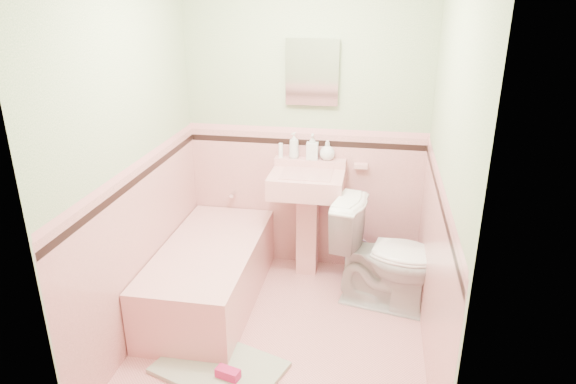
% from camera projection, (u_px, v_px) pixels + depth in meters
% --- Properties ---
extents(floor, '(2.20, 2.20, 0.00)m').
position_uv_depth(floor, '(282.00, 334.00, 3.72)').
color(floor, pink).
rests_on(floor, ground).
extents(wall_back, '(2.50, 0.00, 2.50)m').
position_uv_depth(wall_back, '(306.00, 127.00, 4.27)').
color(wall_back, beige).
rests_on(wall_back, ground).
extents(wall_front, '(2.50, 0.00, 2.50)m').
position_uv_depth(wall_front, '(235.00, 250.00, 2.26)').
color(wall_front, beige).
rests_on(wall_front, ground).
extents(wall_left, '(0.00, 2.50, 2.50)m').
position_uv_depth(wall_left, '(133.00, 161.00, 3.42)').
color(wall_left, beige).
rests_on(wall_left, ground).
extents(wall_right, '(0.00, 2.50, 2.50)m').
position_uv_depth(wall_right, '(445.00, 179.00, 3.10)').
color(wall_right, beige).
rests_on(wall_right, ground).
extents(wainscot_back, '(2.00, 0.00, 2.00)m').
position_uv_depth(wainscot_back, '(305.00, 200.00, 4.50)').
color(wainscot_back, pink).
rests_on(wainscot_back, ground).
extents(wainscot_front, '(2.00, 0.00, 2.00)m').
position_uv_depth(wainscot_front, '(240.00, 369.00, 2.50)').
color(wainscot_front, pink).
rests_on(wainscot_front, ground).
extents(wainscot_left, '(0.00, 2.20, 2.20)m').
position_uv_depth(wainscot_left, '(144.00, 249.00, 3.66)').
color(wainscot_left, pink).
rests_on(wainscot_left, ground).
extents(wainscot_right, '(0.00, 2.20, 2.20)m').
position_uv_depth(wainscot_right, '(432.00, 273.00, 3.34)').
color(wainscot_right, pink).
rests_on(wainscot_right, ground).
extents(accent_back, '(2.00, 0.00, 2.00)m').
position_uv_depth(accent_back, '(305.00, 143.00, 4.30)').
color(accent_back, black).
rests_on(accent_back, ground).
extents(accent_front, '(2.00, 0.00, 2.00)m').
position_uv_depth(accent_front, '(237.00, 274.00, 2.32)').
color(accent_front, black).
rests_on(accent_front, ground).
extents(accent_left, '(0.00, 2.20, 2.20)m').
position_uv_depth(accent_left, '(137.00, 180.00, 3.47)').
color(accent_left, black).
rests_on(accent_left, ground).
extents(accent_right, '(0.00, 2.20, 2.20)m').
position_uv_depth(accent_right, '(440.00, 199.00, 3.15)').
color(accent_right, black).
rests_on(accent_right, ground).
extents(cap_back, '(2.00, 0.00, 2.00)m').
position_uv_depth(cap_back, '(305.00, 131.00, 4.27)').
color(cap_back, pink).
rests_on(cap_back, ground).
extents(cap_front, '(2.00, 0.00, 2.00)m').
position_uv_depth(cap_front, '(236.00, 254.00, 2.28)').
color(cap_front, pink).
rests_on(cap_front, ground).
extents(cap_left, '(0.00, 2.20, 2.20)m').
position_uv_depth(cap_left, '(136.00, 165.00, 3.43)').
color(cap_left, pink).
rests_on(cap_left, ground).
extents(cap_right, '(0.00, 2.20, 2.20)m').
position_uv_depth(cap_right, '(441.00, 183.00, 3.12)').
color(cap_right, pink).
rests_on(cap_right, ground).
extents(bathtub, '(0.70, 1.50, 0.45)m').
position_uv_depth(bathtub, '(210.00, 275.00, 4.04)').
color(bathtub, pink).
rests_on(bathtub, floor).
extents(tub_faucet, '(0.04, 0.12, 0.04)m').
position_uv_depth(tub_faucet, '(233.00, 194.00, 4.55)').
color(tub_faucet, silver).
rests_on(tub_faucet, wall_back).
extents(sink, '(0.59, 0.49, 0.93)m').
position_uv_depth(sink, '(306.00, 225.00, 4.33)').
color(sink, pink).
rests_on(sink, floor).
extents(sink_faucet, '(0.02, 0.02, 0.10)m').
position_uv_depth(sink_faucet, '(310.00, 165.00, 4.28)').
color(sink_faucet, silver).
rests_on(sink_faucet, sink).
extents(medicine_cabinet, '(0.39, 0.04, 0.49)m').
position_uv_depth(medicine_cabinet, '(312.00, 72.00, 4.07)').
color(medicine_cabinet, white).
rests_on(medicine_cabinet, wall_back).
extents(soap_dish, '(0.11, 0.06, 0.04)m').
position_uv_depth(soap_dish, '(361.00, 166.00, 4.27)').
color(soap_dish, pink).
rests_on(soap_dish, wall_back).
extents(soap_bottle_left, '(0.11, 0.11, 0.22)m').
position_uv_depth(soap_bottle_left, '(294.00, 145.00, 4.28)').
color(soap_bottle_left, '#B2B2B2').
rests_on(soap_bottle_left, sink).
extents(soap_bottle_mid, '(0.10, 0.10, 0.21)m').
position_uv_depth(soap_bottle_mid, '(312.00, 147.00, 4.26)').
color(soap_bottle_mid, '#B2B2B2').
rests_on(soap_bottle_mid, sink).
extents(soap_bottle_right, '(0.14, 0.14, 0.16)m').
position_uv_depth(soap_bottle_right, '(327.00, 150.00, 4.25)').
color(soap_bottle_right, '#B2B2B2').
rests_on(soap_bottle_right, sink).
extents(tube, '(0.04, 0.04, 0.12)m').
position_uv_depth(tube, '(281.00, 150.00, 4.32)').
color(tube, white).
rests_on(tube, sink).
extents(toilet, '(0.91, 0.63, 0.85)m').
position_uv_depth(toilet, '(388.00, 256.00, 3.93)').
color(toilet, white).
rests_on(toilet, floor).
extents(bucket, '(0.26, 0.26, 0.23)m').
position_uv_depth(bucket, '(357.00, 262.00, 4.46)').
color(bucket, '#0909BC').
rests_on(bucket, floor).
extents(bath_mat, '(0.91, 0.76, 0.03)m').
position_uv_depth(bath_mat, '(220.00, 368.00, 3.37)').
color(bath_mat, gray).
rests_on(bath_mat, floor).
extents(shoe, '(0.17, 0.11, 0.06)m').
position_uv_depth(shoe, '(228.00, 373.00, 3.25)').
color(shoe, '#BF1E59').
rests_on(shoe, bath_mat).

